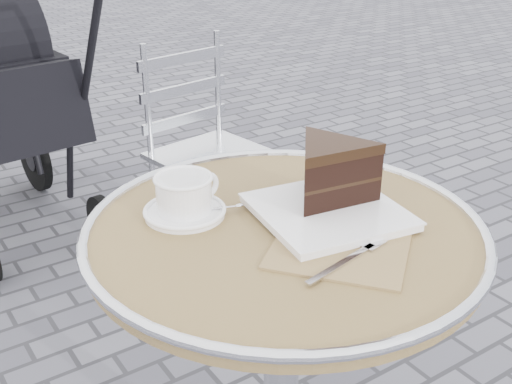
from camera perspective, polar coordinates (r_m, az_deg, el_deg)
cafe_table at (r=1.23m, az=2.39°, el=-9.85°), size 0.72×0.72×0.74m
cappuccino_set at (r=1.17m, az=-6.32°, el=-0.52°), size 0.17×0.15×0.08m
cake_plate_set at (r=1.18m, az=6.65°, el=1.00°), size 0.37×0.41×0.13m
bistro_chair at (r=2.29m, az=-5.23°, el=5.67°), size 0.42×0.42×0.82m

